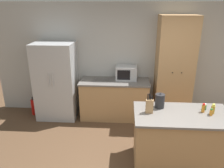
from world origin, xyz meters
The scene contains 13 objects.
wall_back centered at (0.00, 2.33, 1.30)m, with size 7.20×0.06×2.60m.
refrigerator centered at (-2.06, 1.97, 0.88)m, with size 0.89×0.69×1.76m.
back_counter centered at (-0.72, 1.99, 0.46)m, with size 1.58×0.65×0.91m.
pantry_cabinet centered at (0.58, 2.01, 1.17)m, with size 0.77×0.61×2.34m.
kitchen_island centered at (0.43, 0.43, 0.47)m, with size 1.52×0.83×0.94m.
microwave centered at (-0.46, 2.11, 1.07)m, with size 0.47×0.34×0.31m.
knife_block centered at (-0.09, 0.43, 1.06)m, with size 0.11×0.07×0.33m.
spice_bottle_tall_dark centered at (0.84, 0.41, 0.99)m, with size 0.05×0.05×0.11m.
spice_bottle_short_red centered at (0.81, 0.60, 0.99)m, with size 0.06×0.06×0.10m.
spice_bottle_amber_oil centered at (0.76, 0.51, 1.01)m, with size 0.05×0.05×0.15m.
spice_bottle_green_herb centered at (0.89, 0.47, 1.02)m, with size 0.06×0.06×0.16m.
kettle centered at (0.09, 0.63, 1.06)m, with size 0.16×0.16×0.26m.
fire_extinguisher centered at (-2.68, 1.99, 0.20)m, with size 0.13×0.13×0.45m.
Camera 1 is at (-0.47, -2.65, 2.56)m, focal length 35.00 mm.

